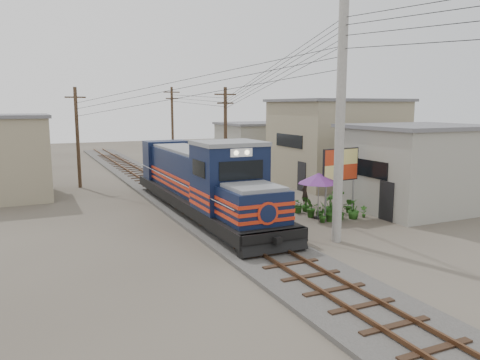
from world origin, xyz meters
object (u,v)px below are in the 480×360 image
locomotive (201,182)px  vendor (305,192)px  billboard (341,166)px  market_umbrella (319,178)px

locomotive → vendor: size_ratio=10.43×
locomotive → vendor: 6.28m
locomotive → billboard: size_ratio=4.53×
billboard → market_umbrella: 1.37m
billboard → vendor: size_ratio=2.30×
market_umbrella → locomotive: bearing=146.5°
locomotive → market_umbrella: locomotive is taller
locomotive → billboard: 7.30m
vendor → locomotive: bearing=-35.1°
market_umbrella → vendor: 3.43m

